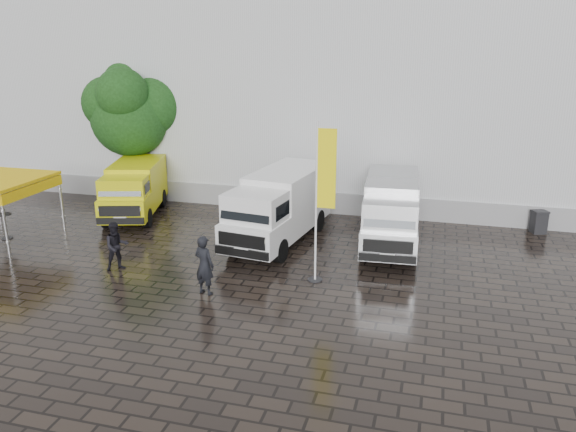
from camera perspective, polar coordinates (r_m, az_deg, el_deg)
name	(u,v)px	position (r m, az deg, el deg)	size (l,w,h in m)	color
ground	(288,279)	(19.30, 0.03, -6.39)	(120.00, 120.00, 0.00)	black
exhibition_hall	(397,74)	(33.21, 10.97, 13.96)	(44.00, 16.00, 12.00)	silver
hall_plinth	(375,206)	(26.17, 8.85, 0.99)	(44.00, 0.15, 1.00)	gray
van_yellow	(135,191)	(26.71, -15.32, 2.49)	(2.02, 5.24, 2.42)	#CFCD0A
van_white	(279,208)	(22.38, -0.90, 0.79)	(2.15, 6.44, 2.79)	white
van_silver	(391,213)	(22.38, 10.39, 0.26)	(2.01, 6.03, 2.61)	#9D9FA2
flagpole	(322,194)	(18.16, 3.46, 2.21)	(0.88, 0.50, 5.39)	black
tree	(129,112)	(29.24, -15.81, 10.12)	(3.84, 3.95, 6.90)	black
cocktail_table	(5,226)	(25.72, -26.78, -0.93)	(0.60, 0.60, 1.05)	black
wheelie_bin	(539,222)	(25.93, 24.12, -0.53)	(0.59, 0.59, 0.97)	black
person_front	(204,265)	(18.05, -8.50, -4.95)	(0.71, 0.47, 1.95)	black
person_tent	(117,246)	(20.65, -17.01, -2.95)	(0.85, 0.66, 1.75)	black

